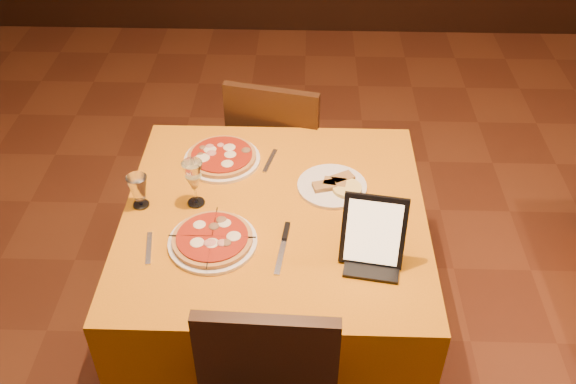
{
  "coord_description": "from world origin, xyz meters",
  "views": [
    {
      "loc": [
        -0.37,
        -1.33,
        2.29
      ],
      "look_at": [
        -0.42,
        0.4,
        0.86
      ],
      "focal_mm": 40.0,
      "sensor_mm": 36.0,
      "label": 1
    }
  ],
  "objects_px": {
    "pizza_near": "(213,240)",
    "water_glass": "(139,192)",
    "main_table": "(276,282)",
    "chair_main_far": "(283,151)",
    "tablet": "(374,231)",
    "pizza_far": "(222,158)",
    "wine_glass": "(194,183)"
  },
  "relations": [
    {
      "from": "pizza_near",
      "to": "tablet",
      "type": "xyz_separation_m",
      "value": [
        0.54,
        -0.05,
        0.1
      ]
    },
    {
      "from": "main_table",
      "to": "tablet",
      "type": "bearing_deg",
      "value": -33.59
    },
    {
      "from": "chair_main_far",
      "to": "water_glass",
      "type": "distance_m",
      "value": 0.98
    },
    {
      "from": "chair_main_far",
      "to": "wine_glass",
      "type": "distance_m",
      "value": 0.89
    },
    {
      "from": "main_table",
      "to": "chair_main_far",
      "type": "bearing_deg",
      "value": 90.0
    },
    {
      "from": "wine_glass",
      "to": "water_glass",
      "type": "height_order",
      "value": "wine_glass"
    },
    {
      "from": "chair_main_far",
      "to": "pizza_far",
      "type": "distance_m",
      "value": 0.62
    },
    {
      "from": "main_table",
      "to": "pizza_far",
      "type": "distance_m",
      "value": 0.54
    },
    {
      "from": "main_table",
      "to": "wine_glass",
      "type": "bearing_deg",
      "value": 172.71
    },
    {
      "from": "pizza_near",
      "to": "wine_glass",
      "type": "bearing_deg",
      "value": 112.37
    },
    {
      "from": "water_glass",
      "to": "tablet",
      "type": "distance_m",
      "value": 0.86
    },
    {
      "from": "chair_main_far",
      "to": "pizza_far",
      "type": "relative_size",
      "value": 2.98
    },
    {
      "from": "main_table",
      "to": "wine_glass",
      "type": "height_order",
      "value": "wine_glass"
    },
    {
      "from": "tablet",
      "to": "chair_main_far",
      "type": "bearing_deg",
      "value": 117.65
    },
    {
      "from": "chair_main_far",
      "to": "tablet",
      "type": "xyz_separation_m",
      "value": [
        0.33,
        -1.01,
        0.41
      ]
    },
    {
      "from": "chair_main_far",
      "to": "tablet",
      "type": "bearing_deg",
      "value": 121.07
    },
    {
      "from": "wine_glass",
      "to": "water_glass",
      "type": "relative_size",
      "value": 1.46
    },
    {
      "from": "pizza_far",
      "to": "chair_main_far",
      "type": "bearing_deg",
      "value": 65.11
    },
    {
      "from": "main_table",
      "to": "chair_main_far",
      "type": "distance_m",
      "value": 0.79
    },
    {
      "from": "water_glass",
      "to": "pizza_near",
      "type": "bearing_deg",
      "value": -33.88
    },
    {
      "from": "chair_main_far",
      "to": "tablet",
      "type": "height_order",
      "value": "tablet"
    },
    {
      "from": "water_glass",
      "to": "tablet",
      "type": "xyz_separation_m",
      "value": [
        0.83,
        -0.24,
        0.06
      ]
    },
    {
      "from": "pizza_near",
      "to": "tablet",
      "type": "bearing_deg",
      "value": -5.14
    },
    {
      "from": "water_glass",
      "to": "tablet",
      "type": "bearing_deg",
      "value": -16.31
    },
    {
      "from": "chair_main_far",
      "to": "pizza_far",
      "type": "height_order",
      "value": "chair_main_far"
    },
    {
      "from": "pizza_near",
      "to": "pizza_far",
      "type": "bearing_deg",
      "value": 92.43
    },
    {
      "from": "pizza_far",
      "to": "wine_glass",
      "type": "height_order",
      "value": "wine_glass"
    },
    {
      "from": "pizza_near",
      "to": "main_table",
      "type": "bearing_deg",
      "value": 40.36
    },
    {
      "from": "chair_main_far",
      "to": "pizza_far",
      "type": "xyz_separation_m",
      "value": [
        -0.22,
        -0.48,
        0.31
      ]
    },
    {
      "from": "pizza_near",
      "to": "tablet",
      "type": "relative_size",
      "value": 1.26
    },
    {
      "from": "main_table",
      "to": "chair_main_far",
      "type": "relative_size",
      "value": 1.21
    },
    {
      "from": "pizza_near",
      "to": "water_glass",
      "type": "distance_m",
      "value": 0.35
    }
  ]
}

